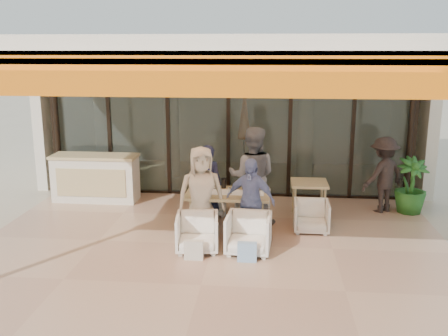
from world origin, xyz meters
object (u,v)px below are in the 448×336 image
at_px(diner_grey, 252,176).
at_px(side_table, 309,187).
at_px(diner_cream, 201,194).
at_px(chair_far_right, 253,201).
at_px(dining_table, 227,195).
at_px(chair_far_left, 211,199).
at_px(potted_palm, 411,186).
at_px(diner_navy, 208,184).
at_px(side_chair, 311,215).
at_px(host_counter, 96,178).
at_px(standing_woman, 383,175).
at_px(diner_periwinkle, 250,201).
at_px(chair_near_left, 197,231).
at_px(chair_near_right, 248,232).

bearing_deg(diner_grey, side_table, -155.99).
height_order(diner_cream, side_table, diner_cream).
height_order(chair_far_right, diner_cream, diner_cream).
height_order(dining_table, chair_far_left, dining_table).
bearing_deg(diner_cream, potted_palm, 8.19).
bearing_deg(chair_far_left, diner_cream, 84.87).
bearing_deg(side_table, chair_far_left, 177.76).
height_order(diner_cream, potted_palm, diner_cream).
bearing_deg(chair_far_right, diner_navy, 46.22).
bearing_deg(side_chair, side_table, 90.76).
xyz_separation_m(host_counter, diner_grey, (3.44, -1.13, 0.41)).
height_order(side_table, standing_woman, standing_woman).
xyz_separation_m(chair_far_left, diner_cream, (0.00, -1.40, 0.52)).
xyz_separation_m(chair_far_right, side_chair, (1.09, -0.83, 0.03)).
relative_size(diner_cream, side_chair, 2.58).
height_order(diner_cream, diner_periwinkle, diner_cream).
height_order(dining_table, potted_palm, potted_palm).
distance_m(dining_table, chair_near_left, 1.09).
bearing_deg(diner_cream, chair_far_right, 42.68).
bearing_deg(diner_cream, dining_table, 31.62).
bearing_deg(host_counter, diner_periwinkle, -30.55).
bearing_deg(side_table, chair_near_left, -136.68).
relative_size(side_chair, standing_woman, 0.41).
distance_m(diner_navy, diner_grey, 0.86).
bearing_deg(host_counter, chair_near_left, -44.22).
xyz_separation_m(chair_far_left, diner_grey, (0.84, -0.50, 0.62)).
height_order(chair_near_right, diner_cream, diner_cream).
bearing_deg(side_table, diner_periwinkle, -129.57).
xyz_separation_m(side_table, potted_palm, (2.06, 0.50, -0.06)).
relative_size(diner_grey, diner_cream, 1.13).
xyz_separation_m(dining_table, potted_palm, (3.59, 1.37, -0.11)).
relative_size(chair_far_right, chair_near_right, 0.80).
relative_size(chair_far_right, potted_palm, 0.51).
bearing_deg(diner_periwinkle, side_table, 66.47).
height_order(chair_near_right, diner_navy, diner_navy).
relative_size(diner_periwinkle, potted_palm, 1.28).
xyz_separation_m(host_counter, chair_far_left, (2.60, -0.63, -0.22)).
bearing_deg(diner_periwinkle, side_chair, 43.72).
relative_size(standing_woman, potted_palm, 1.36).
xyz_separation_m(dining_table, standing_woman, (3.04, 1.39, 0.10)).
bearing_deg(chair_near_left, diner_periwinkle, 24.54).
xyz_separation_m(diner_navy, standing_woman, (3.45, 0.95, 0.02)).
relative_size(diner_navy, diner_grey, 0.81).
bearing_deg(chair_near_left, dining_table, 60.50).
bearing_deg(side_table, side_chair, -90.00).
bearing_deg(chair_near_left, potted_palm, 23.97).
xyz_separation_m(dining_table, chair_far_left, (-0.41, 0.94, -0.37)).
xyz_separation_m(chair_near_left, diner_navy, (0.00, 1.40, 0.41)).
distance_m(host_counter, diner_cream, 3.31).
xyz_separation_m(host_counter, diner_cream, (2.60, -2.03, 0.30)).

